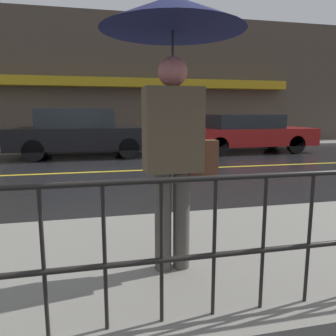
{
  "coord_description": "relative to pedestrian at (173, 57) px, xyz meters",
  "views": [
    {
      "loc": [
        0.13,
        -7.96,
        1.42
      ],
      "look_at": [
        1.08,
        -3.73,
        0.68
      ],
      "focal_mm": 35.0,
      "sensor_mm": 36.0,
      "label": 1
    }
  ],
  "objects": [
    {
      "name": "lane_marking",
      "position": [
        -0.73,
        5.48,
        -1.83
      ],
      "size": [
        25.2,
        0.12,
        0.01
      ],
      "color": "gold",
      "rests_on": "ground_plane"
    },
    {
      "name": "car_red",
      "position": [
        4.8,
        8.47,
        -1.13
      ],
      "size": [
        4.61,
        1.79,
        1.35
      ],
      "color": "maroon",
      "rests_on": "ground_plane"
    },
    {
      "name": "sidewalk_far",
      "position": [
        -0.73,
        10.36,
        -1.76
      ],
      "size": [
        28.0,
        1.79,
        0.14
      ],
      "color": "gray",
      "rests_on": "ground_plane"
    },
    {
      "name": "car_black",
      "position": [
        -1.01,
        8.47,
        -1.05
      ],
      "size": [
        4.49,
        1.89,
        1.53
      ],
      "color": "black",
      "rests_on": "ground_plane"
    },
    {
      "name": "building_storefront",
      "position": [
        -0.73,
        11.38,
        0.84
      ],
      "size": [
        28.0,
        0.85,
        5.36
      ],
      "color": "#4C4238",
      "rests_on": "ground_plane"
    },
    {
      "name": "ground_plane",
      "position": [
        -0.73,
        5.48,
        -1.83
      ],
      "size": [
        80.0,
        80.0,
        0.0
      ],
      "primitive_type": "plane",
      "color": "black"
    },
    {
      "name": "railing_foreground",
      "position": [
        -0.73,
        -0.67,
        -1.12
      ],
      "size": [
        12.0,
        0.04,
        0.91
      ],
      "color": "black",
      "rests_on": "sidewalk_near"
    },
    {
      "name": "pedestrian",
      "position": [
        0.0,
        0.0,
        0.0
      ],
      "size": [
        1.08,
        1.08,
        2.12
      ],
      "color": "#4C4742",
      "rests_on": "sidewalk_near"
    },
    {
      "name": "sidewalk_near",
      "position": [
        -0.73,
        0.28,
        -1.76
      ],
      "size": [
        28.0,
        2.41,
        0.14
      ],
      "color": "gray",
      "rests_on": "ground_plane"
    }
  ]
}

